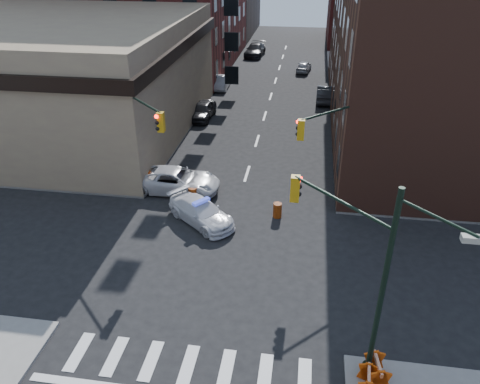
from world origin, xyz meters
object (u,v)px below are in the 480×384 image
(barrel_road, at_px, (277,210))
(police_car, at_px, (201,212))
(pickup, at_px, (176,180))
(barricade_se_a, at_px, (377,370))
(barricade_nw_a, at_px, (142,179))
(parked_car_wnear, at_px, (203,110))
(parked_car_enear, at_px, (325,93))
(pedestrian_a, at_px, (136,177))
(pedestrian_b, at_px, (83,159))
(barrel_bank, at_px, (193,195))
(parked_car_wfar, at_px, (222,82))

(barrel_road, bearing_deg, police_car, -164.35)
(barrel_road, bearing_deg, pickup, 161.84)
(barrel_road, height_order, barricade_se_a, barricade_se_a)
(police_car, distance_m, barricade_se_a, 13.29)
(police_car, relative_size, barricade_nw_a, 3.38)
(police_car, xyz_separation_m, parked_car_wnear, (-3.73, 17.09, 0.09))
(parked_car_enear, relative_size, barricade_se_a, 3.99)
(pedestrian_a, bearing_deg, barricade_nw_a, 101.09)
(parked_car_wnear, xyz_separation_m, parked_car_enear, (11.00, 6.74, 0.03))
(police_car, distance_m, pedestrian_a, 5.72)
(barrel_road, bearing_deg, pedestrian_a, 169.36)
(police_car, height_order, pedestrian_a, pedestrian_a)
(police_car, height_order, pickup, pickup)
(pedestrian_b, relative_size, barrel_bank, 1.71)
(parked_car_enear, relative_size, barricade_nw_a, 3.51)
(parked_car_wnear, height_order, pedestrian_a, pedestrian_a)
(parked_car_enear, xyz_separation_m, pedestrian_a, (-12.17, -20.89, 0.25))
(parked_car_wfar, bearing_deg, barricade_se_a, -71.79)
(barricade_nw_a, bearing_deg, barrel_bank, -28.07)
(pickup, distance_m, pedestrian_a, 2.56)
(parked_car_wfar, distance_m, barricade_nw_a, 23.22)
(pickup, bearing_deg, parked_car_wnear, 7.52)
(barricade_se_a, bearing_deg, barrel_road, 14.29)
(pickup, relative_size, barricade_se_a, 4.66)
(pedestrian_b, bearing_deg, pedestrian_a, -51.26)
(police_car, bearing_deg, barrel_bank, 63.82)
(barrel_road, xyz_separation_m, barrel_bank, (-5.32, 0.98, 0.05))
(pedestrian_a, bearing_deg, pedestrian_b, -174.92)
(parked_car_enear, height_order, barrel_road, parked_car_enear)
(parked_car_wfar, xyz_separation_m, barricade_se_a, (12.59, -36.53, -0.07))
(pickup, xyz_separation_m, barricade_nw_a, (-2.33, 0.03, -0.12))
(barrel_road, bearing_deg, barricade_nw_a, 166.16)
(barrel_bank, distance_m, barricade_se_a, 15.60)
(pedestrian_b, height_order, barrel_bank, pedestrian_b)
(pedestrian_b, bearing_deg, barricade_nw_a, -45.35)
(pedestrian_b, bearing_deg, barricade_se_a, -65.63)
(police_car, distance_m, parked_car_wfar, 26.89)
(barrel_road, bearing_deg, barrel_bank, 169.60)
(pickup, bearing_deg, parked_car_wfar, 5.24)
(barrel_bank, bearing_deg, barricade_se_a, -50.75)
(parked_car_wnear, distance_m, pedestrian_b, 13.34)
(pickup, distance_m, barricade_se_a, 17.43)
(parked_car_enear, relative_size, barrel_road, 5.32)
(parked_car_wnear, distance_m, barrel_bank, 15.15)
(barricade_nw_a, bearing_deg, parked_car_wnear, 76.32)
(pedestrian_a, bearing_deg, parked_car_wnear, 115.14)
(pedestrian_b, xyz_separation_m, barricade_se_a, (18.39, -14.97, -0.42))
(parked_car_wnear, relative_size, barrel_road, 4.92)
(barrel_road, height_order, barrel_bank, barrel_bank)
(parked_car_wfar, relative_size, pedestrian_a, 2.26)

